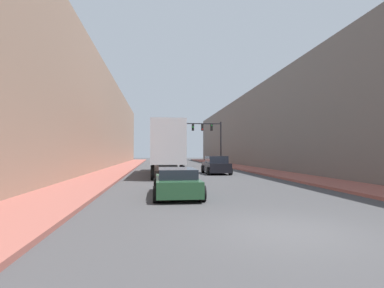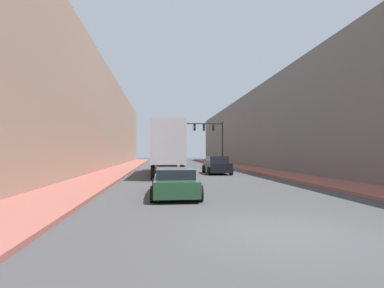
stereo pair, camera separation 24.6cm
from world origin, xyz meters
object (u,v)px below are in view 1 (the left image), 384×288
at_px(semi_truck, 165,147).
at_px(suv_car, 216,165).
at_px(sedan_car, 176,182).
at_px(traffic_signal_gantry, 211,135).

height_order(semi_truck, suv_car, semi_truck).
bearing_deg(suv_car, semi_truck, 179.16).
bearing_deg(sedan_car, traffic_signal_gantry, 76.40).
xyz_separation_m(semi_truck, traffic_signal_gantry, (6.60, 13.60, 1.95)).
bearing_deg(semi_truck, suv_car, -0.84).
relative_size(sedan_car, traffic_signal_gantry, 0.76).
relative_size(semi_truck, suv_car, 3.06).
distance_m(semi_truck, sedan_car, 13.42).
relative_size(semi_truck, sedan_car, 2.90).
xyz_separation_m(semi_truck, sedan_car, (0.09, -13.30, -1.81)).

